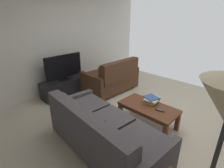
% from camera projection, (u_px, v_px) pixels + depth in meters
% --- Properties ---
extents(ground_plane, '(5.32, 5.41, 0.01)m').
position_uv_depth(ground_plane, '(145.00, 125.00, 3.36)').
color(ground_plane, beige).
extents(wall_right, '(0.12, 5.41, 2.56)m').
position_uv_depth(wall_right, '(64.00, 43.00, 4.58)').
color(wall_right, silver).
rests_on(wall_right, ground).
extents(sofa_main, '(2.04, 1.02, 0.83)m').
position_uv_depth(sofa_main, '(101.00, 132.00, 2.58)').
color(sofa_main, black).
rests_on(sofa_main, ground).
extents(loveseat_near, '(0.92, 1.45, 0.90)m').
position_uv_depth(loveseat_near, '(112.00, 78.00, 4.68)').
color(loveseat_near, black).
rests_on(loveseat_near, ground).
extents(coffee_table, '(1.07, 0.56, 0.40)m').
position_uv_depth(coffee_table, '(148.00, 109.00, 3.24)').
color(coffee_table, brown).
rests_on(coffee_table, ground).
extents(tv_stand, '(0.43, 1.27, 0.43)m').
position_uv_depth(tv_stand, '(66.00, 87.00, 4.52)').
color(tv_stand, black).
rests_on(tv_stand, ground).
extents(flat_tv, '(0.20, 0.99, 0.63)m').
position_uv_depth(flat_tv, '(64.00, 67.00, 4.31)').
color(flat_tv, black).
rests_on(flat_tv, tv_stand).
extents(book_stack, '(0.31, 0.33, 0.12)m').
position_uv_depth(book_stack, '(151.00, 100.00, 3.32)').
color(book_stack, '#E0CC4C').
rests_on(book_stack, coffee_table).
extents(tv_remote, '(0.17, 0.08, 0.02)m').
position_uv_depth(tv_remote, '(160.00, 110.00, 3.05)').
color(tv_remote, black).
rests_on(tv_remote, coffee_table).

